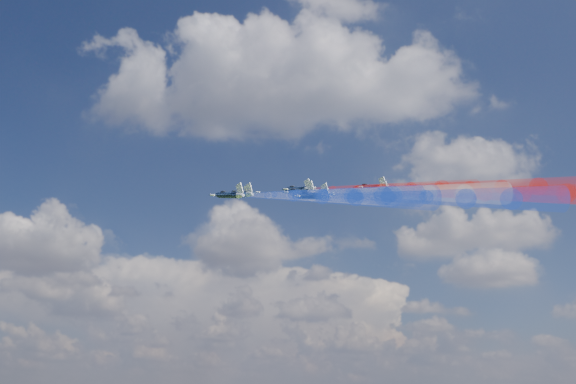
# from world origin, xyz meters

# --- Properties ---
(jet_lead) EXTENTS (15.66, 15.67, 8.39)m
(jet_lead) POSITION_xyz_m (-2.95, 29.14, 129.75)
(jet_lead) COLOR black
(trail_lead) EXTENTS (38.07, 35.07, 16.65)m
(trail_lead) POSITION_xyz_m (18.59, 10.25, 122.50)
(trail_lead) COLOR white
(jet_inner_left) EXTENTS (15.66, 15.67, 8.39)m
(jet_inner_left) POSITION_xyz_m (1.05, 13.27, 124.68)
(jet_inner_left) COLOR black
(trail_inner_left) EXTENTS (38.07, 35.07, 16.65)m
(trail_inner_left) POSITION_xyz_m (22.59, -5.62, 117.43)
(trail_inner_left) COLOR blue
(jet_inner_right) EXTENTS (15.66, 15.67, 8.39)m
(jet_inner_right) POSITION_xyz_m (12.92, 28.60, 130.39)
(jet_inner_right) COLOR black
(trail_inner_right) EXTENTS (38.07, 35.07, 16.65)m
(trail_inner_right) POSITION_xyz_m (34.46, 9.71, 123.15)
(trail_inner_right) COLOR red
(jet_outer_left) EXTENTS (15.66, 15.67, 8.39)m
(jet_outer_left) POSITION_xyz_m (2.11, -1.17, 119.79)
(jet_outer_left) COLOR black
(trail_outer_left) EXTENTS (38.07, 35.07, 16.65)m
(trail_outer_left) POSITION_xyz_m (23.65, -20.05, 112.54)
(trail_outer_left) COLOR blue
(jet_center_third) EXTENTS (15.66, 15.67, 8.39)m
(jet_center_third) POSITION_xyz_m (15.35, 12.80, 124.33)
(jet_center_third) COLOR black
(trail_center_third) EXTENTS (38.07, 35.07, 16.65)m
(trail_center_third) POSITION_xyz_m (36.89, -6.09, 117.08)
(trail_center_third) COLOR white
(jet_outer_right) EXTENTS (15.66, 15.67, 8.39)m
(jet_outer_right) POSITION_xyz_m (31.74, 28.49, 130.02)
(jet_outer_right) COLOR black
(trail_outer_right) EXTENTS (38.07, 35.07, 16.65)m
(trail_outer_right) POSITION_xyz_m (53.28, 9.61, 122.77)
(trail_outer_right) COLOR red
(jet_rear_left) EXTENTS (15.66, 15.67, 8.39)m
(jet_rear_left) POSITION_xyz_m (19.84, -2.04, 118.51)
(jet_rear_left) COLOR black
(trail_rear_left) EXTENTS (38.07, 35.07, 16.65)m
(trail_rear_left) POSITION_xyz_m (41.38, -20.93, 111.26)
(trail_rear_left) COLOR blue
(jet_rear_right) EXTENTS (15.66, 15.67, 8.39)m
(jet_rear_right) POSITION_xyz_m (31.92, 12.23, 123.19)
(jet_rear_right) COLOR black
(trail_rear_right) EXTENTS (38.07, 35.07, 16.65)m
(trail_rear_right) POSITION_xyz_m (53.46, -6.66, 115.94)
(trail_rear_right) COLOR red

